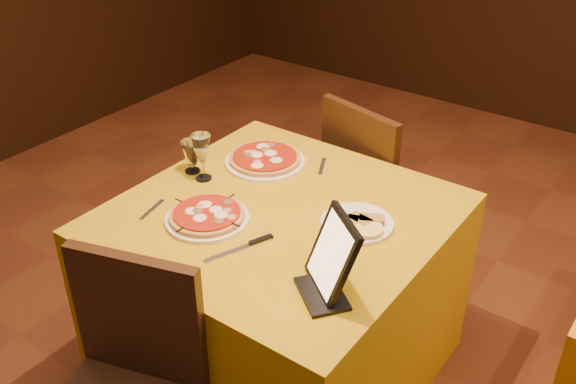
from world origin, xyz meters
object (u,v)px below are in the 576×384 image
Objects in this scene: chair_main_far at (384,189)px; pizza_near at (207,217)px; tablet at (333,254)px; wine_glass at (202,157)px; pizza_far at (265,160)px; water_glass at (192,157)px; main_table at (281,294)px.

chair_main_far reaches higher than pizza_near.
tablet is at bearing 122.98° from chair_main_far.
chair_main_far is 1.19m from tablet.
chair_main_far is 4.79× the size of wine_glass.
water_glass is (-0.19, -0.22, 0.05)m from pizza_far.
chair_main_far is at bearing 59.73° from water_glass.
main_table is 0.60m from wine_glass.
tablet is at bearing -18.90° from wine_glass.
pizza_far is (-0.26, -0.55, 0.31)m from chair_main_far.
water_glass is 0.53× the size of tablet.
main_table is 0.81m from chair_main_far.
wine_glass is at bearing -115.77° from pizza_far.
water_glass reaches higher than pizza_near.
chair_main_far reaches higher than pizza_far.
main_table is at bearing -43.95° from pizza_far.
wine_glass reaches higher than chair_main_far.
pizza_far reaches higher than main_table.
chair_main_far is at bearing 90.00° from main_table.
pizza_near is at bearing -131.87° from main_table.
pizza_far is at bearing 136.05° from main_table.
wine_glass is (-0.11, -0.24, 0.08)m from pizza_far.
water_glass is at bearing 73.31° from chair_main_far.
pizza_far is at bearing 179.23° from tablet.
chair_main_far reaches higher than main_table.
tablet is at bearing -37.95° from pizza_far.
wine_glass reaches higher than pizza_far.
pizza_near is at bearing -38.83° from water_glass.
water_glass is 0.87m from tablet.
water_glass is (-0.45, -0.77, 0.36)m from chair_main_far.
chair_main_far is at bearing 80.25° from pizza_near.
main_table is at bearing -175.78° from tablet.
chair_main_far is at bearing 64.47° from wine_glass.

